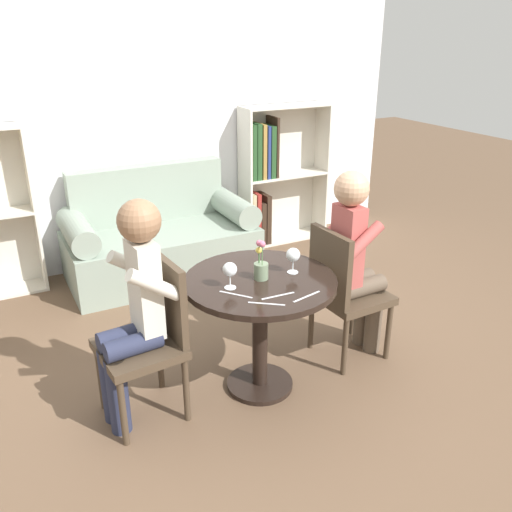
% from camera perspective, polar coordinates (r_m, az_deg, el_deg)
% --- Properties ---
extents(ground_plane, '(16.00, 16.00, 0.00)m').
position_cam_1_polar(ground_plane, '(3.40, 0.40, -13.47)').
color(ground_plane, brown).
extents(back_wall, '(5.20, 0.05, 2.70)m').
position_cam_1_polar(back_wall, '(4.91, -12.54, 14.59)').
color(back_wall, silver).
rests_on(back_wall, ground_plane).
extents(round_table, '(0.86, 0.86, 0.72)m').
position_cam_1_polar(round_table, '(3.10, 0.43, -5.09)').
color(round_table, black).
rests_on(round_table, ground_plane).
extents(couch, '(1.58, 0.80, 0.92)m').
position_cam_1_polar(couch, '(4.77, -10.08, 1.61)').
color(couch, gray).
rests_on(couch, ground_plane).
extents(bookshelf_right, '(0.89, 0.28, 1.35)m').
position_cam_1_polar(bookshelf_right, '(5.37, 1.65, 8.38)').
color(bookshelf_right, silver).
rests_on(bookshelf_right, ground_plane).
extents(chair_left, '(0.46, 0.46, 0.90)m').
position_cam_1_polar(chair_left, '(3.00, -10.98, -8.05)').
color(chair_left, '#473828').
rests_on(chair_left, ground_plane).
extents(chair_right, '(0.44, 0.44, 0.90)m').
position_cam_1_polar(chair_right, '(3.47, 9.16, -3.43)').
color(chair_right, '#473828').
rests_on(chair_right, ground_plane).
extents(person_left, '(0.44, 0.36, 1.25)m').
position_cam_1_polar(person_left, '(2.88, -12.79, -5.27)').
color(person_left, '#282D47').
rests_on(person_left, ground_plane).
extents(person_right, '(0.43, 0.35, 1.25)m').
position_cam_1_polar(person_right, '(3.45, 10.45, -0.38)').
color(person_right, brown).
rests_on(person_right, ground_plane).
extents(wine_glass_left, '(0.08, 0.08, 0.15)m').
position_cam_1_polar(wine_glass_left, '(2.88, -2.77, -1.52)').
color(wine_glass_left, white).
rests_on(wine_glass_left, round_table).
extents(wine_glass_right, '(0.08, 0.08, 0.15)m').
position_cam_1_polar(wine_glass_right, '(3.07, 3.93, 0.04)').
color(wine_glass_right, white).
rests_on(wine_glass_right, round_table).
extents(flower_vase, '(0.08, 0.08, 0.24)m').
position_cam_1_polar(flower_vase, '(3.00, 0.53, -1.10)').
color(flower_vase, gray).
rests_on(flower_vase, round_table).
extents(knife_left_setting, '(0.16, 0.12, 0.00)m').
position_cam_1_polar(knife_left_setting, '(2.76, 1.11, -5.04)').
color(knife_left_setting, silver).
rests_on(knife_left_setting, round_table).
extents(fork_left_setting, '(0.19, 0.02, 0.00)m').
position_cam_1_polar(fork_left_setting, '(2.84, 2.33, -4.21)').
color(fork_left_setting, silver).
rests_on(fork_left_setting, round_table).
extents(knife_right_setting, '(0.13, 0.16, 0.00)m').
position_cam_1_polar(knife_right_setting, '(2.85, -2.13, -4.07)').
color(knife_right_setting, silver).
rests_on(knife_right_setting, round_table).
extents(fork_right_setting, '(0.19, 0.05, 0.00)m').
position_cam_1_polar(fork_right_setting, '(2.84, 5.36, -4.27)').
color(fork_right_setting, silver).
rests_on(fork_right_setting, round_table).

